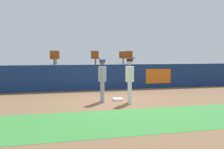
{
  "coord_description": "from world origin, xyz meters",
  "views": [
    {
      "loc": [
        -2.41,
        -9.8,
        1.89
      ],
      "look_at": [
        0.22,
        1.12,
        1.0
      ],
      "focal_mm": 40.07,
      "sensor_mm": 36.0,
      "label": 1
    }
  ],
  "objects_px": {
    "seat_back_left": "(56,57)",
    "seat_front_left": "(54,57)",
    "seat_back_right": "(123,57)",
    "seat_front_center": "(95,57)",
    "first_base": "(118,99)",
    "player_runner_visitor": "(102,77)",
    "seat_front_right": "(130,57)",
    "player_fielder_home": "(130,78)"
  },
  "relations": [
    {
      "from": "first_base",
      "to": "seat_front_left",
      "type": "height_order",
      "value": "seat_front_left"
    },
    {
      "from": "seat_front_left",
      "to": "seat_front_center",
      "type": "bearing_deg",
      "value": -0.0
    },
    {
      "from": "player_fielder_home",
      "to": "player_runner_visitor",
      "type": "relative_size",
      "value": 1.01
    },
    {
      "from": "first_base",
      "to": "seat_back_right",
      "type": "relative_size",
      "value": 0.48
    },
    {
      "from": "player_runner_visitor",
      "to": "seat_back_right",
      "type": "distance_m",
      "value": 7.34
    },
    {
      "from": "seat_back_right",
      "to": "seat_front_right",
      "type": "distance_m",
      "value": 1.8
    },
    {
      "from": "seat_front_center",
      "to": "seat_back_left",
      "type": "height_order",
      "value": "same"
    },
    {
      "from": "first_base",
      "to": "seat_front_right",
      "type": "relative_size",
      "value": 0.48
    },
    {
      "from": "player_runner_visitor",
      "to": "seat_back_left",
      "type": "relative_size",
      "value": 2.03
    },
    {
      "from": "seat_back_right",
      "to": "seat_front_right",
      "type": "bearing_deg",
      "value": -92.97
    },
    {
      "from": "seat_front_right",
      "to": "seat_back_left",
      "type": "distance_m",
      "value": 4.73
    },
    {
      "from": "seat_front_right",
      "to": "seat_front_left",
      "type": "xyz_separation_m",
      "value": [
        -4.5,
        0.0,
        0.0
      ]
    },
    {
      "from": "player_runner_visitor",
      "to": "seat_front_right",
      "type": "bearing_deg",
      "value": 157.85
    },
    {
      "from": "seat_front_right",
      "to": "seat_front_left",
      "type": "distance_m",
      "value": 4.5
    },
    {
      "from": "player_runner_visitor",
      "to": "seat_front_center",
      "type": "xyz_separation_m",
      "value": [
        0.57,
        4.95,
        0.77
      ]
    },
    {
      "from": "seat_front_left",
      "to": "seat_front_right",
      "type": "bearing_deg",
      "value": -0.0
    },
    {
      "from": "seat_back_left",
      "to": "seat_front_right",
      "type": "bearing_deg",
      "value": -22.36
    },
    {
      "from": "seat_front_right",
      "to": "seat_front_center",
      "type": "xyz_separation_m",
      "value": [
        -2.13,
        0.0,
        0.0
      ]
    },
    {
      "from": "seat_back_right",
      "to": "seat_front_center",
      "type": "distance_m",
      "value": 2.86
    },
    {
      "from": "first_base",
      "to": "player_runner_visitor",
      "type": "distance_m",
      "value": 1.2
    },
    {
      "from": "player_fielder_home",
      "to": "seat_front_left",
      "type": "xyz_separation_m",
      "value": [
        -2.8,
        5.43,
        0.76
      ]
    },
    {
      "from": "seat_front_left",
      "to": "seat_back_right",
      "type": "bearing_deg",
      "value": 21.38
    },
    {
      "from": "first_base",
      "to": "player_fielder_home",
      "type": "bearing_deg",
      "value": -67.41
    },
    {
      "from": "player_fielder_home",
      "to": "seat_back_right",
      "type": "height_order",
      "value": "seat_back_right"
    },
    {
      "from": "seat_front_center",
      "to": "seat_front_left",
      "type": "xyz_separation_m",
      "value": [
        -2.38,
        0.0,
        0.0
      ]
    },
    {
      "from": "seat_back_left",
      "to": "seat_front_left",
      "type": "height_order",
      "value": "same"
    },
    {
      "from": "player_fielder_home",
      "to": "seat_front_center",
      "type": "relative_size",
      "value": 2.05
    },
    {
      "from": "seat_back_left",
      "to": "seat_front_left",
      "type": "bearing_deg",
      "value": -94.09
    },
    {
      "from": "player_runner_visitor",
      "to": "seat_front_right",
      "type": "relative_size",
      "value": 2.03
    },
    {
      "from": "player_runner_visitor",
      "to": "seat_front_left",
      "type": "relative_size",
      "value": 2.03
    },
    {
      "from": "seat_front_center",
      "to": "seat_front_right",
      "type": "bearing_deg",
      "value": -0.0
    },
    {
      "from": "seat_front_right",
      "to": "seat_front_center",
      "type": "distance_m",
      "value": 2.13
    },
    {
      "from": "seat_front_center",
      "to": "seat_front_left",
      "type": "relative_size",
      "value": 1.0
    },
    {
      "from": "first_base",
      "to": "player_fielder_home",
      "type": "height_order",
      "value": "player_fielder_home"
    },
    {
      "from": "seat_back_left",
      "to": "player_runner_visitor",
      "type": "bearing_deg",
      "value": -76.0
    },
    {
      "from": "first_base",
      "to": "seat_back_left",
      "type": "bearing_deg",
      "value": 110.04
    },
    {
      "from": "player_runner_visitor",
      "to": "seat_back_left",
      "type": "bearing_deg",
      "value": -159.59
    },
    {
      "from": "first_base",
      "to": "seat_back_left",
      "type": "xyz_separation_m",
      "value": [
        -2.38,
        6.52,
        1.72
      ]
    },
    {
      "from": "seat_front_right",
      "to": "seat_back_left",
      "type": "relative_size",
      "value": 1.0
    },
    {
      "from": "player_runner_visitor",
      "to": "seat_back_left",
      "type": "xyz_separation_m",
      "value": [
        -1.68,
        6.75,
        0.77
      ]
    },
    {
      "from": "player_fielder_home",
      "to": "seat_front_right",
      "type": "xyz_separation_m",
      "value": [
        1.7,
        5.43,
        0.76
      ]
    },
    {
      "from": "player_fielder_home",
      "to": "seat_back_left",
      "type": "bearing_deg",
      "value": -144.37
    }
  ]
}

